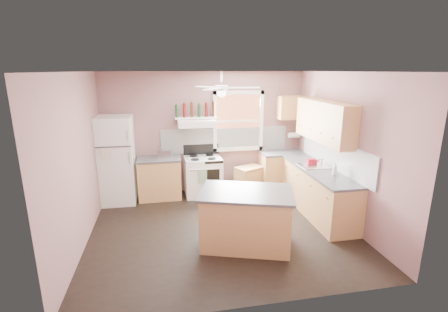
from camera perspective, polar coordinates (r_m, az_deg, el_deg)
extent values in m
plane|color=black|center=(5.90, -0.41, -12.61)|extent=(4.50, 4.50, 0.00)
plane|color=white|center=(5.24, -0.47, 14.61)|extent=(4.50, 4.50, 0.00)
cube|color=#7C5756|center=(7.37, -3.31, 4.10)|extent=(4.50, 0.05, 2.70)
cube|color=#7C5756|center=(6.23, 20.62, 1.16)|extent=(0.05, 4.00, 2.70)
cube|color=#7C5756|center=(5.49, -24.48, -0.98)|extent=(0.05, 4.00, 2.70)
cube|color=white|center=(7.43, 0.20, 2.85)|extent=(2.90, 0.03, 0.55)
cube|color=white|center=(6.50, 18.82, 0.27)|extent=(0.03, 2.60, 0.55)
cube|color=brown|center=(7.42, 2.49, 6.15)|extent=(1.00, 0.02, 1.20)
cube|color=white|center=(7.39, 2.54, 6.12)|extent=(1.16, 0.07, 1.36)
cube|color=white|center=(7.12, -18.60, -0.66)|extent=(0.79, 0.76, 1.83)
cube|color=tan|center=(7.22, -11.23, -3.93)|extent=(0.90, 0.60, 0.86)
cube|color=#414043|center=(7.09, -11.41, -0.49)|extent=(0.92, 0.62, 0.04)
cube|color=silver|center=(7.02, -10.43, 0.33)|extent=(0.29, 0.17, 0.18)
cube|color=white|center=(7.26, -3.70, -3.57)|extent=(0.81, 0.65, 0.86)
cube|color=white|center=(7.02, -4.91, 5.78)|extent=(0.78, 0.50, 0.14)
cube|color=white|center=(7.13, -5.03, 6.72)|extent=(0.90, 0.26, 0.03)
cube|color=tan|center=(7.46, 4.47, -4.13)|extent=(0.71, 0.62, 0.60)
cube|color=tan|center=(7.71, 10.14, -2.67)|extent=(1.00, 0.60, 0.86)
cube|color=tan|center=(6.58, 16.11, -6.13)|extent=(0.60, 2.20, 0.86)
cube|color=#414043|center=(7.59, 10.29, 0.57)|extent=(1.02, 0.62, 0.04)
cube|color=#414043|center=(6.44, 16.32, -2.39)|extent=(0.62, 2.22, 0.04)
cube|color=silver|center=(6.60, 15.55, -1.77)|extent=(0.55, 0.45, 0.03)
cylinder|color=silver|center=(6.65, 16.83, -1.06)|extent=(0.03, 0.03, 0.14)
cube|color=tan|center=(6.48, 17.21, 5.84)|extent=(0.33, 1.80, 0.76)
cube|color=tan|center=(7.60, 11.72, 8.35)|extent=(0.60, 0.33, 0.52)
cylinder|color=white|center=(7.77, 12.21, 3.61)|extent=(0.26, 0.12, 0.12)
cube|color=tan|center=(5.26, 3.89, -11.01)|extent=(1.56, 1.24, 0.86)
cube|color=#414043|center=(5.08, 3.98, -6.44)|extent=(1.66, 1.34, 0.04)
cylinder|color=white|center=(5.24, -0.46, 11.88)|extent=(0.20, 0.20, 0.08)
imported|color=silver|center=(6.12, 18.92, -2.18)|extent=(0.13, 0.12, 0.23)
cube|color=#A70E1F|center=(6.74, 15.17, -0.90)|extent=(0.19, 0.14, 0.10)
cylinder|color=#143819|center=(7.08, -8.31, 7.79)|extent=(0.06, 0.06, 0.27)
cylinder|color=#590F0F|center=(7.09, -7.01, 7.93)|extent=(0.06, 0.06, 0.29)
cylinder|color=#3F230F|center=(7.10, -5.71, 8.06)|extent=(0.06, 0.06, 0.31)
cylinder|color=#143819|center=(7.12, -4.41, 7.94)|extent=(0.06, 0.06, 0.27)
cylinder|color=#590F0F|center=(7.13, -3.12, 8.06)|extent=(0.06, 0.06, 0.29)
cylinder|color=#3F230F|center=(7.16, -1.84, 8.18)|extent=(0.06, 0.06, 0.31)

